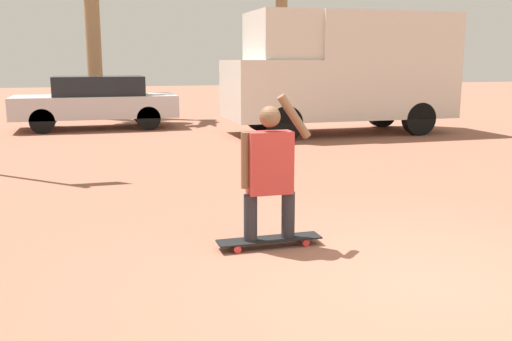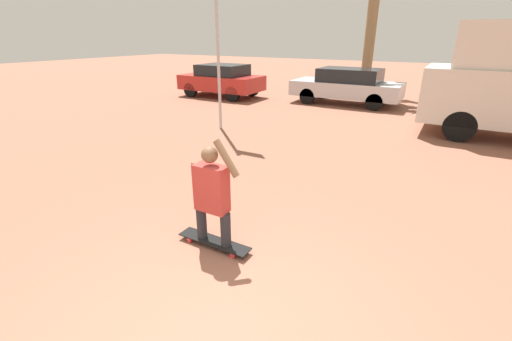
{
  "view_description": "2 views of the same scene",
  "coord_description": "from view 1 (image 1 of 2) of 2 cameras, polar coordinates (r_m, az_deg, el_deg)",
  "views": [
    {
      "loc": [
        -2.7,
        -4.17,
        1.92
      ],
      "look_at": [
        -0.83,
        2.19,
        0.64
      ],
      "focal_mm": 40.0,
      "sensor_mm": 36.0,
      "label": 1
    },
    {
      "loc": [
        1.6,
        -1.98,
        2.77
      ],
      "look_at": [
        -0.74,
        2.07,
        0.92
      ],
      "focal_mm": 24.0,
      "sensor_mm": 36.0,
      "label": 2
    }
  ],
  "objects": [
    {
      "name": "skateboard",
      "position": [
        6.0,
        1.34,
        -6.94
      ],
      "size": [
        1.1,
        0.24,
        0.09
      ],
      "color": "black",
      "rests_on": "ground_plane"
    },
    {
      "name": "ground_plane",
      "position": [
        5.33,
        15.65,
        -10.59
      ],
      "size": [
        80.0,
        80.0,
        0.0
      ],
      "primitive_type": "plane",
      "color": "#935B47"
    },
    {
      "name": "camper_van",
      "position": [
        15.45,
        8.78,
        10.03
      ],
      "size": [
        5.96,
        2.26,
        3.13
      ],
      "color": "black",
      "rests_on": "ground_plane"
    },
    {
      "name": "person_skateboarder",
      "position": [
        5.81,
        1.37,
        0.43
      ],
      "size": [
        0.74,
        0.22,
        1.5
      ],
      "color": "#28282D",
      "rests_on": "skateboard"
    },
    {
      "name": "parked_car_silver",
      "position": [
        16.98,
        -15.66,
        6.72
      ],
      "size": [
        4.51,
        1.88,
        1.48
      ],
      "color": "black",
      "rests_on": "ground_plane"
    }
  ]
}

